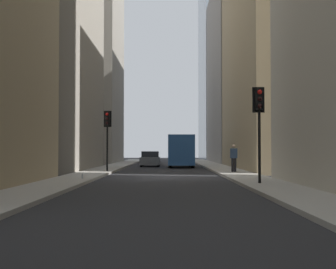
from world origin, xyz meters
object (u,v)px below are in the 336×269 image
at_px(delivery_truck, 181,151).
at_px(hatchback_grey, 150,159).
at_px(traffic_light_midblock, 107,127).
at_px(discarded_bottle, 82,176).
at_px(traffic_light_foreground, 259,112).
at_px(pedestrian, 234,157).

relative_size(delivery_truck, hatchback_grey, 1.50).
xyz_separation_m(traffic_light_midblock, discarded_bottle, (-8.50, 0.13, -2.88)).
relative_size(traffic_light_foreground, pedestrian, 2.33).
relative_size(delivery_truck, pedestrian, 3.66).
xyz_separation_m(hatchback_grey, traffic_light_midblock, (-12.58, 2.43, 2.46)).
height_order(traffic_light_foreground, traffic_light_midblock, traffic_light_foreground).
height_order(hatchback_grey, discarded_bottle, hatchback_grey).
xyz_separation_m(traffic_light_midblock, pedestrian, (-1.44, -8.34, -2.02)).
xyz_separation_m(hatchback_grey, discarded_bottle, (-21.08, 2.56, -0.42)).
xyz_separation_m(traffic_light_foreground, discarded_bottle, (3.22, 8.13, -2.92)).
height_order(traffic_light_foreground, pedestrian, traffic_light_foreground).
relative_size(delivery_truck, traffic_light_foreground, 1.57).
bearing_deg(hatchback_grey, delivery_truck, -124.50).
bearing_deg(discarded_bottle, traffic_light_foreground, -111.62).
bearing_deg(delivery_truck, pedestrian, -165.61).
relative_size(traffic_light_foreground, traffic_light_midblock, 1.01).
distance_m(delivery_truck, hatchback_grey, 3.49).
distance_m(traffic_light_midblock, discarded_bottle, 8.98).
bearing_deg(discarded_bottle, hatchback_grey, -6.92).
distance_m(pedestrian, discarded_bottle, 11.06).
xyz_separation_m(delivery_truck, pedestrian, (-12.10, -3.10, -0.35)).
bearing_deg(traffic_light_midblock, discarded_bottle, 179.15).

